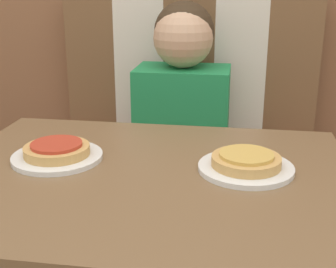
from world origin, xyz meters
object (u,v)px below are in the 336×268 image
plate_right (246,168)px  plate_left (57,157)px  pizza_left (57,149)px  person (183,87)px  pizza_right (246,160)px

plate_right → plate_left: bearing=180.0°
plate_right → pizza_left: pizza_left is taller
person → plate_right: bearing=-70.7°
person → pizza_right: 0.68m
plate_left → pizza_left: (0.00, 0.00, 0.02)m
pizza_left → person: bearing=70.7°
plate_left → pizza_right: 0.45m
pizza_right → plate_right: bearing=0.0°
plate_right → pizza_left: (-0.45, 0.00, 0.02)m
plate_right → pizza_right: size_ratio=1.38×
person → pizza_right: size_ratio=3.94×
person → pizza_right: person is taller
plate_left → pizza_left: size_ratio=1.38×
plate_left → pizza_right: (0.45, 0.00, 0.02)m
plate_left → plate_right: same height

